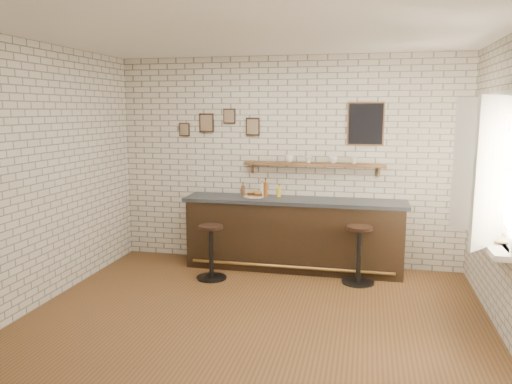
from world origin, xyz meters
TOP-DOWN VIEW (x-y plane):
  - ground at (0.00, 0.00)m, footprint 5.00×5.00m
  - bar_counter at (0.16, 1.70)m, footprint 3.10×0.65m
  - sandwich_plate at (-0.43, 1.73)m, footprint 0.28×0.28m
  - ciabatta_sandwich at (-0.41, 1.73)m, footprint 0.26×0.19m
  - potato_chips at (-0.44, 1.73)m, footprint 0.25×0.19m
  - bitters_bottle_brown at (-0.61, 1.83)m, footprint 0.06×0.06m
  - bitters_bottle_white at (-0.33, 1.83)m, footprint 0.06×0.06m
  - bitters_bottle_amber at (-0.28, 1.83)m, footprint 0.06×0.06m
  - condiment_bottle_yellow at (-0.08, 1.83)m, footprint 0.06×0.06m
  - bar_stool_left at (-0.86, 1.03)m, footprint 0.41×0.41m
  - bar_stool_right at (1.07, 1.28)m, footprint 0.45×0.45m
  - wall_shelf at (0.40, 1.90)m, footprint 2.00×0.18m
  - shelf_cup_a at (0.06, 1.90)m, footprint 0.15×0.15m
  - shelf_cup_b at (0.33, 1.90)m, footprint 0.14×0.14m
  - shelf_cup_c at (0.67, 1.90)m, footprint 0.17×0.17m
  - shelf_cup_d at (0.96, 1.90)m, footprint 0.12×0.12m
  - back_wall_decor at (0.23, 1.98)m, footprint 2.96×0.02m
  - window_sill at (2.40, 0.30)m, footprint 0.20×1.35m
  - casement_window at (2.36, 0.30)m, footprint 0.40×1.30m
  - book_lower at (2.38, 0.16)m, footprint 0.22×0.26m
  - book_upper at (2.38, 0.18)m, footprint 0.26×0.29m

SIDE VIEW (x-z plane):
  - ground at x=0.00m, z-range 0.00..0.00m
  - bar_stool_left at x=-0.86m, z-range 0.03..0.76m
  - bar_stool_right at x=1.07m, z-range 0.03..0.79m
  - bar_counter at x=0.16m, z-range 0.00..1.01m
  - window_sill at x=2.40m, z-range 0.87..0.93m
  - book_lower at x=2.38m, z-range 0.93..0.95m
  - book_upper at x=2.38m, z-range 0.95..0.97m
  - sandwich_plate at x=-0.43m, z-range 1.01..1.02m
  - potato_chips at x=-0.44m, z-range 1.02..1.03m
  - ciabatta_sandwich at x=-0.41m, z-range 1.02..1.10m
  - condiment_bottle_yellow at x=-0.08m, z-range 1.00..1.17m
  - bitters_bottle_brown at x=-0.61m, z-range 0.99..1.18m
  - bitters_bottle_white at x=-0.33m, z-range 0.99..1.20m
  - bitters_bottle_amber at x=-0.28m, z-range 0.99..1.25m
  - wall_shelf at x=0.40m, z-range 1.39..1.57m
  - shelf_cup_d at x=0.96m, z-range 1.50..1.59m
  - shelf_cup_b at x=0.33m, z-range 1.50..1.59m
  - shelf_cup_c at x=0.67m, z-range 1.50..1.60m
  - shelf_cup_a at x=0.06m, z-range 1.50..1.61m
  - casement_window at x=2.36m, z-range 0.87..2.43m
  - back_wall_decor at x=0.23m, z-range 1.77..2.33m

